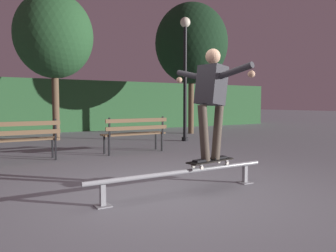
{
  "coord_description": "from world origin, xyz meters",
  "views": [
    {
      "loc": [
        -2.31,
        -3.75,
        1.21
      ],
      "look_at": [
        0.23,
        0.64,
        0.85
      ],
      "focal_mm": 34.42,
      "sensor_mm": 36.0,
      "label": 1
    }
  ],
  "objects_px": {
    "skateboard": "(210,161)",
    "lamp_post_right": "(185,63)",
    "skateboarder": "(211,95)",
    "grind_rail": "(183,175)",
    "park_bench_left_center": "(135,131)",
    "park_bench_leftmost": "(18,136)",
    "tree_far_right": "(191,44)",
    "tree_behind_benches": "(54,36)"
  },
  "relations": [
    {
      "from": "skateboard",
      "to": "lamp_post_right",
      "type": "xyz_separation_m",
      "value": [
        2.85,
        5.04,
        2.09
      ]
    },
    {
      "from": "lamp_post_right",
      "to": "skateboard",
      "type": "bearing_deg",
      "value": -119.49
    },
    {
      "from": "skateboarder",
      "to": "lamp_post_right",
      "type": "xyz_separation_m",
      "value": [
        2.85,
        5.04,
        1.15
      ]
    },
    {
      "from": "grind_rail",
      "to": "skateboarder",
      "type": "distance_m",
      "value": 1.18
    },
    {
      "from": "park_bench_left_center",
      "to": "grind_rail",
      "type": "bearing_deg",
      "value": -104.28
    },
    {
      "from": "skateboard",
      "to": "park_bench_leftmost",
      "type": "xyz_separation_m",
      "value": [
        -2.15,
        3.56,
        0.14
      ]
    },
    {
      "from": "park_bench_left_center",
      "to": "tree_far_right",
      "type": "xyz_separation_m",
      "value": [
        4.02,
        3.52,
        3.0
      ]
    },
    {
      "from": "park_bench_left_center",
      "to": "tree_far_right",
      "type": "bearing_deg",
      "value": 41.16
    },
    {
      "from": "skateboarder",
      "to": "park_bench_left_center",
      "type": "relative_size",
      "value": 0.97
    },
    {
      "from": "grind_rail",
      "to": "skateboarder",
      "type": "relative_size",
      "value": 1.75
    },
    {
      "from": "skateboard",
      "to": "skateboarder",
      "type": "distance_m",
      "value": 0.94
    },
    {
      "from": "park_bench_leftmost",
      "to": "skateboard",
      "type": "bearing_deg",
      "value": -58.92
    },
    {
      "from": "tree_behind_benches",
      "to": "lamp_post_right",
      "type": "height_order",
      "value": "tree_behind_benches"
    },
    {
      "from": "park_bench_leftmost",
      "to": "park_bench_left_center",
      "type": "bearing_deg",
      "value": 0.0
    },
    {
      "from": "tree_behind_benches",
      "to": "lamp_post_right",
      "type": "relative_size",
      "value": 1.21
    },
    {
      "from": "skateboard",
      "to": "park_bench_left_center",
      "type": "xyz_separation_m",
      "value": [
        0.45,
        3.56,
        0.14
      ]
    },
    {
      "from": "park_bench_leftmost",
      "to": "lamp_post_right",
      "type": "relative_size",
      "value": 0.41
    },
    {
      "from": "skateboarder",
      "to": "park_bench_leftmost",
      "type": "height_order",
      "value": "skateboarder"
    },
    {
      "from": "skateboarder",
      "to": "lamp_post_right",
      "type": "distance_m",
      "value": 5.9
    },
    {
      "from": "tree_far_right",
      "to": "grind_rail",
      "type": "bearing_deg",
      "value": -124.85
    },
    {
      "from": "tree_far_right",
      "to": "park_bench_leftmost",
      "type": "bearing_deg",
      "value": -152.0
    },
    {
      "from": "skateboarder",
      "to": "tree_behind_benches",
      "type": "bearing_deg",
      "value": 95.33
    },
    {
      "from": "grind_rail",
      "to": "skateboard",
      "type": "xyz_separation_m",
      "value": [
        0.46,
        0.0,
        0.15
      ]
    },
    {
      "from": "park_bench_leftmost",
      "to": "tree_far_right",
      "type": "bearing_deg",
      "value": 28.0
    },
    {
      "from": "tree_behind_benches",
      "to": "tree_far_right",
      "type": "distance_m",
      "value": 5.16
    },
    {
      "from": "park_bench_left_center",
      "to": "skateboarder",
      "type": "bearing_deg",
      "value": -97.08
    },
    {
      "from": "park_bench_leftmost",
      "to": "tree_behind_benches",
      "type": "relative_size",
      "value": 0.34
    },
    {
      "from": "skateboard",
      "to": "park_bench_left_center",
      "type": "distance_m",
      "value": 3.59
    },
    {
      "from": "skateboard",
      "to": "tree_far_right",
      "type": "xyz_separation_m",
      "value": [
        4.47,
        7.07,
        3.14
      ]
    },
    {
      "from": "lamp_post_right",
      "to": "park_bench_left_center",
      "type": "bearing_deg",
      "value": -148.39
    },
    {
      "from": "tree_behind_benches",
      "to": "tree_far_right",
      "type": "xyz_separation_m",
      "value": [
        5.15,
        -0.25,
        0.18
      ]
    },
    {
      "from": "skateboard",
      "to": "tree_behind_benches",
      "type": "height_order",
      "value": "tree_behind_benches"
    },
    {
      "from": "park_bench_left_center",
      "to": "tree_far_right",
      "type": "distance_m",
      "value": 6.13
    },
    {
      "from": "grind_rail",
      "to": "tree_behind_benches",
      "type": "bearing_deg",
      "value": 91.71
    },
    {
      "from": "grind_rail",
      "to": "park_bench_leftmost",
      "type": "relative_size",
      "value": 1.7
    },
    {
      "from": "skateboarder",
      "to": "tree_far_right",
      "type": "distance_m",
      "value": 8.65
    },
    {
      "from": "tree_far_right",
      "to": "lamp_post_right",
      "type": "distance_m",
      "value": 2.8
    },
    {
      "from": "tree_behind_benches",
      "to": "tree_far_right",
      "type": "relative_size",
      "value": 0.93
    },
    {
      "from": "grind_rail",
      "to": "park_bench_left_center",
      "type": "relative_size",
      "value": 1.7
    },
    {
      "from": "skateboarder",
      "to": "park_bench_leftmost",
      "type": "distance_m",
      "value": 4.23
    },
    {
      "from": "park_bench_leftmost",
      "to": "lamp_post_right",
      "type": "xyz_separation_m",
      "value": [
        5.0,
        1.48,
        1.94
      ]
    },
    {
      "from": "grind_rail",
      "to": "park_bench_left_center",
      "type": "distance_m",
      "value": 3.68
    }
  ]
}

